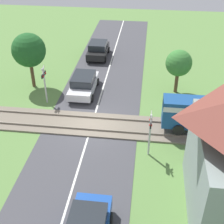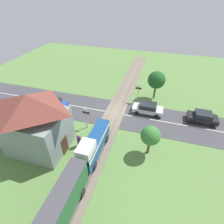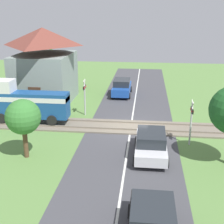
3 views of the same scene
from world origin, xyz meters
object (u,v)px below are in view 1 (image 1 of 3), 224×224
object	(u,v)px
car_behind_queue	(98,49)
crossing_signal_east_approach	(150,129)
pedestrian_by_station	(204,144)
car_near_crossing	(84,84)
crossing_signal_west_approach	(44,80)

from	to	relation	value
car_behind_queue	crossing_signal_east_approach	distance (m)	15.34
car_behind_queue	pedestrian_by_station	world-z (taller)	pedestrian_by_station
car_near_crossing	pedestrian_by_station	xyz separation A→B (m)	(6.64, 8.64, 0.02)
car_behind_queue	crossing_signal_west_approach	world-z (taller)	crossing_signal_west_approach
car_behind_queue	pedestrian_by_station	xyz separation A→B (m)	(13.90, 8.64, 0.01)
car_behind_queue	crossing_signal_east_approach	xyz separation A→B (m)	(14.31, 5.40, 1.14)
crossing_signal_west_approach	crossing_signal_east_approach	distance (m)	9.46
crossing_signal_west_approach	pedestrian_by_station	xyz separation A→B (m)	(4.74, 11.17, -1.12)
car_near_crossing	crossing_signal_west_approach	world-z (taller)	crossing_signal_west_approach
car_behind_queue	pedestrian_by_station	distance (m)	16.36
crossing_signal_east_approach	pedestrian_by_station	bearing A→B (deg)	97.23
car_near_crossing	crossing_signal_east_approach	size ratio (longest dim) A/B	1.42
car_near_crossing	car_behind_queue	xyz separation A→B (m)	(-7.25, 0.00, 0.00)
car_near_crossing	car_behind_queue	world-z (taller)	car_behind_queue
crossing_signal_west_approach	car_near_crossing	bearing A→B (deg)	126.92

